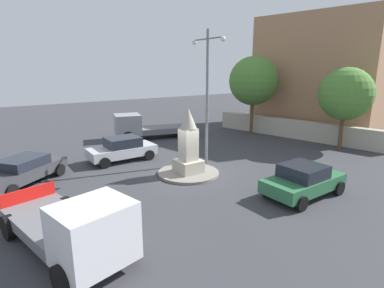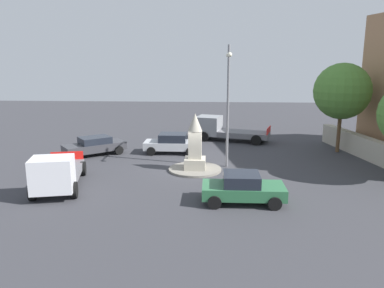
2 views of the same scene
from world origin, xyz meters
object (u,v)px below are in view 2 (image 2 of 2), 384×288
Objects in this scene: monument at (195,145)px; truck_grey_passing at (223,129)px; car_silver_far_side at (172,143)px; truck_white_parked_right at (57,174)px; tree_near_wall at (342,91)px; car_green_near_island at (243,188)px; streetlamp at (228,95)px; car_dark_grey_waiting at (95,145)px.

monument is 0.54× the size of truck_grey_passing.
truck_white_parked_right is at bearing 149.97° from car_silver_far_side.
car_green_near_island is at bearing 144.07° from tree_near_wall.
streetlamp is 1.17× the size of tree_near_wall.
streetlamp reaches higher than truck_white_parked_right.
car_dark_grey_waiting is at bearing 75.34° from streetlamp.
tree_near_wall is at bearing -83.43° from car_dark_grey_waiting.
tree_near_wall reaches higher than truck_white_parked_right.
monument is at bearing 168.48° from truck_grey_passing.
monument is 6.00m from car_green_near_island.
truck_white_parked_right is (-4.36, 7.03, -0.64)m from monument.
streetlamp is 9.11m from truck_grey_passing.
streetlamp is 9.64m from tree_near_wall.
car_silver_far_side is at bearing 24.78° from car_green_near_island.
car_green_near_island is at bearing -174.87° from streetlamp.
truck_grey_passing is 0.98× the size of tree_near_wall.
car_dark_grey_waiting is at bearing 48.77° from car_green_near_island.
streetlamp reaches higher than truck_grey_passing.
monument reaches higher than car_dark_grey_waiting.
truck_white_parked_right is at bearing 121.82° from monument.
monument is 0.61× the size of truck_white_parked_right.
truck_white_parked_right is (-5.38, 9.05, -3.64)m from streetlamp.
tree_near_wall reaches higher than car_green_near_island.
streetlamp reaches higher than car_silver_far_side.
truck_grey_passing is at bearing -33.07° from truck_white_parked_right.
streetlamp is at bearing -59.28° from truck_white_parked_right.
car_green_near_island is (-9.80, -4.52, -0.02)m from car_silver_far_side.
streetlamp reaches higher than monument.
monument is at bearing -115.04° from car_dark_grey_waiting.
truck_grey_passing is at bearing 2.66° from car_green_near_island.
car_green_near_island is 0.61× the size of truck_grey_passing.
car_green_near_island is (-5.34, -2.59, -0.89)m from monument.
car_dark_grey_waiting is at bearing 99.62° from car_silver_far_side.
car_silver_far_side is at bearing 141.95° from truck_grey_passing.
truck_grey_passing reaches higher than car_silver_far_side.
car_green_near_island is at bearing -177.34° from truck_grey_passing.
truck_grey_passing is (5.85, -9.42, 0.25)m from car_dark_grey_waiting.
tree_near_wall is at bearing -84.81° from car_silver_far_side.
car_dark_grey_waiting is at bearing 64.96° from monument.
truck_grey_passing is (8.35, 0.11, -3.66)m from streetlamp.
car_dark_grey_waiting is 1.13× the size of car_green_near_island.
car_silver_far_side reaches higher than car_dark_grey_waiting.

